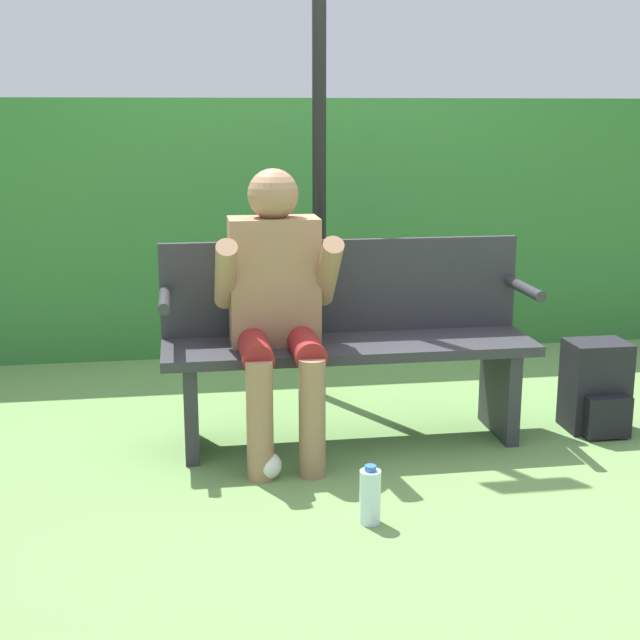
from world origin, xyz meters
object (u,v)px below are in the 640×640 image
(water_bottle, at_px, (370,496))
(signpost, at_px, (319,89))
(park_bench, at_px, (347,338))
(person_seated, at_px, (277,298))
(backpack, at_px, (596,389))

(water_bottle, distance_m, signpost, 2.11)
(park_bench, xyz_separation_m, water_bottle, (-0.08, -0.90, -0.36))
(park_bench, distance_m, person_seated, 0.42)
(person_seated, relative_size, water_bottle, 5.52)
(person_seated, xyz_separation_m, water_bottle, (0.25, -0.78, -0.59))
(backpack, relative_size, water_bottle, 1.90)
(water_bottle, bearing_deg, person_seated, 107.90)
(signpost, bearing_deg, backpack, -30.32)
(water_bottle, xyz_separation_m, signpost, (0.05, 1.51, 1.48))
(park_bench, height_order, water_bottle, park_bench)
(water_bottle, bearing_deg, park_bench, 84.91)
(signpost, bearing_deg, water_bottle, -91.87)
(backpack, xyz_separation_m, signpost, (-1.21, 0.71, 1.38))
(water_bottle, bearing_deg, backpack, 32.45)
(park_bench, xyz_separation_m, backpack, (1.18, -0.09, -0.27))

